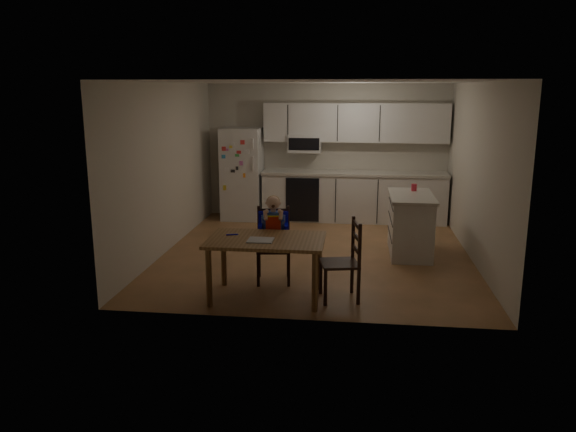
# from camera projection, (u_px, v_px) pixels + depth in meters

# --- Properties ---
(room) EXTENTS (4.52, 5.01, 2.51)m
(room) POSITION_uv_depth(u_px,v_px,m) (319.00, 166.00, 8.60)
(room) COLOR brown
(room) RESTS_ON ground
(refrigerator) EXTENTS (0.72, 0.70, 1.70)m
(refrigerator) POSITION_uv_depth(u_px,v_px,m) (242.00, 174.00, 10.49)
(refrigerator) COLOR silver
(refrigerator) RESTS_ON ground
(kitchen_run) EXTENTS (3.37, 0.62, 2.15)m
(kitchen_run) POSITION_uv_depth(u_px,v_px,m) (353.00, 174.00, 10.33)
(kitchen_run) COLOR silver
(kitchen_run) RESTS_ON ground
(kitchen_island) EXTENTS (0.63, 1.21, 0.89)m
(kitchen_island) POSITION_uv_depth(u_px,v_px,m) (410.00, 224.00, 8.29)
(kitchen_island) COLOR silver
(kitchen_island) RESTS_ON ground
(red_cup) EXTENTS (0.08, 0.08, 0.10)m
(red_cup) POSITION_uv_depth(u_px,v_px,m) (414.00, 187.00, 8.50)
(red_cup) COLOR #E32A3F
(red_cup) RESTS_ON kitchen_island
(dining_table) EXTENTS (1.34, 0.86, 0.72)m
(dining_table) POSITION_uv_depth(u_px,v_px,m) (266.00, 247.00, 6.50)
(dining_table) COLOR brown
(dining_table) RESTS_ON ground
(napkin) EXTENTS (0.29, 0.25, 0.01)m
(napkin) POSITION_uv_depth(u_px,v_px,m) (261.00, 240.00, 6.39)
(napkin) COLOR #A8A8AD
(napkin) RESTS_ON dining_table
(toddler_spoon) EXTENTS (0.12, 0.06, 0.02)m
(toddler_spoon) POSITION_uv_depth(u_px,v_px,m) (231.00, 235.00, 6.62)
(toddler_spoon) COLOR #0C0ABF
(toddler_spoon) RESTS_ON dining_table
(chair_booster) EXTENTS (0.47, 0.47, 1.11)m
(chair_booster) POSITION_uv_depth(u_px,v_px,m) (273.00, 230.00, 7.08)
(chair_booster) COLOR black
(chair_booster) RESTS_ON ground
(chair_side) EXTENTS (0.50, 0.50, 0.95)m
(chair_side) POSITION_uv_depth(u_px,v_px,m) (348.00, 255.00, 6.47)
(chair_side) COLOR black
(chair_side) RESTS_ON ground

